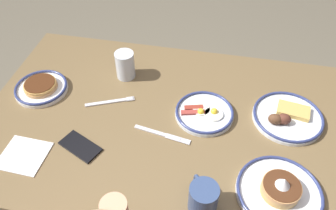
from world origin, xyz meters
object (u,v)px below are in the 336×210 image
paper_napkin (24,155)px  plate_center_pancakes (287,117)px  plate_far_companion (204,113)px  fork_near (110,102)px  plate_far_side (280,191)px  coffee_mug (203,197)px  plate_near_main (41,87)px  butter_knife (162,134)px  cell_phone (80,146)px  drinking_glass (125,66)px

paper_napkin → plate_center_pancakes: bearing=-158.7°
plate_far_companion → fork_near: (0.36, 0.01, -0.01)m
plate_far_side → coffee_mug: (0.22, 0.08, 0.03)m
plate_near_main → paper_napkin: 0.32m
plate_far_companion → butter_knife: size_ratio=1.04×
cell_phone → paper_napkin: 0.19m
plate_near_main → coffee_mug: bearing=151.8°
butter_knife → fork_near: bearing=-27.3°
drinking_glass → cell_phone: size_ratio=0.80×
plate_far_side → plate_far_companion: bearing=-47.2°
paper_napkin → drinking_glass: bearing=-115.7°
plate_center_pancakes → plate_far_side: (0.04, 0.32, 0.00)m
drinking_glass → fork_near: 0.17m
paper_napkin → fork_near: size_ratio=0.82×
plate_center_pancakes → coffee_mug: size_ratio=2.24×
paper_napkin → plate_far_companion: bearing=-152.1°
plate_far_companion → coffee_mug: bearing=95.8°
plate_center_pancakes → fork_near: 0.67m
plate_near_main → butter_knife: bearing=166.0°
plate_center_pancakes → plate_far_companion: 0.30m
plate_far_companion → coffee_mug: (-0.04, 0.37, 0.04)m
plate_center_pancakes → butter_knife: plate_center_pancakes is taller
plate_center_pancakes → fork_near: bearing=3.6°
plate_near_main → fork_near: 0.29m
plate_center_pancakes → paper_napkin: size_ratio=1.70×
plate_center_pancakes → coffee_mug: coffee_mug is taller
drinking_glass → butter_knife: (-0.21, 0.28, -0.05)m
plate_far_companion → plate_far_side: (-0.26, 0.28, 0.01)m
butter_knife → drinking_glass: bearing=-53.0°
coffee_mug → paper_napkin: (0.61, -0.06, -0.05)m
plate_far_side → plate_center_pancakes: bearing=-96.8°
plate_near_main → cell_phone: size_ratio=1.44×
plate_far_side → cell_phone: (0.66, -0.05, -0.01)m
plate_near_main → cell_phone: plate_near_main is taller
drinking_glass → plate_center_pancakes: bearing=169.3°
paper_napkin → fork_near: (-0.21, -0.30, 0.00)m
plate_far_companion → coffee_mug: size_ratio=1.91×
coffee_mug → drinking_glass: size_ratio=0.99×
plate_far_companion → coffee_mug: 0.37m
plate_near_main → plate_far_side: bearing=162.5°
plate_far_companion → butter_knife: plate_far_companion is taller
plate_far_side → cell_phone: size_ratio=1.82×
coffee_mug → fork_near: coffee_mug is taller
cell_phone → plate_near_main: bearing=-18.3°
plate_near_main → plate_center_pancakes: size_ratio=0.81×
plate_near_main → fork_near: plate_near_main is taller
cell_phone → fork_near: cell_phone is taller
plate_center_pancakes → drinking_glass: bearing=-10.7°
coffee_mug → butter_knife: bearing=-54.5°
plate_far_companion → paper_napkin: bearing=27.9°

